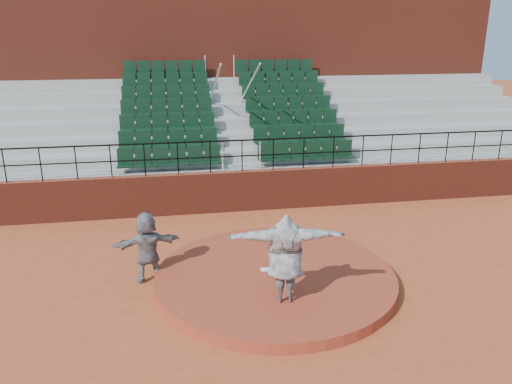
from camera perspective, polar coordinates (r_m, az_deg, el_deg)
ground at (r=11.72m, az=2.17°, el=-10.26°), size 90.00×90.00×0.00m
pitchers_mound at (r=11.66m, az=2.18°, el=-9.72°), size 5.50×5.50×0.25m
pitching_rubber at (r=11.73m, az=2.03°, el=-8.78°), size 0.60×0.15×0.03m
boundary_wall at (r=16.02m, az=-1.56°, el=0.15°), size 24.00×0.30×1.30m
wall_railing at (r=15.66m, az=-1.61°, el=4.96°), size 24.04×0.05×1.03m
seating_deck at (r=19.31m, az=-3.21°, el=5.63°), size 24.00×5.97×4.63m
press_box_facade at (r=22.89m, az=-4.54°, el=12.86°), size 24.00×3.00×7.10m
pitcher at (r=10.11m, az=3.37°, el=-7.53°), size 2.38×0.91×1.89m
fielder at (r=11.74m, az=-12.33°, el=-6.13°), size 1.61×0.76×1.66m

